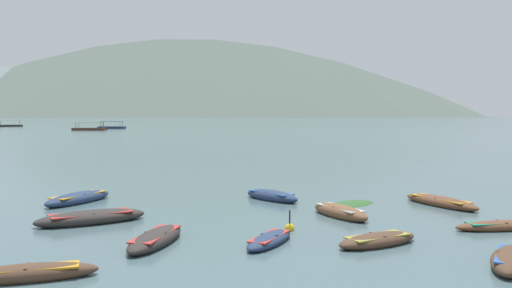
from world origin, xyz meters
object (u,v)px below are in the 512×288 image
Objects in this scene: rowboat_4 at (78,198)px; rowboat_7 at (91,218)px; rowboat_1 at (270,240)px; rowboat_5 at (27,274)px; rowboat_2 at (441,202)px; rowboat_8 at (272,196)px; ferry_2 at (90,129)px; rowboat_3 at (511,260)px; rowboat_10 at (378,240)px; rowboat_0 at (502,226)px; mooring_buoy at (290,228)px; ferry_0 at (10,125)px; rowboat_6 at (340,212)px; rowboat_9 at (156,239)px; ferry_1 at (112,127)px.

rowboat_4 is 0.96× the size of rowboat_7.
rowboat_4 is (-8.54, 9.44, 0.06)m from rowboat_1.
rowboat_2 is at bearing 31.45° from rowboat_5.
rowboat_8 is (8.27, 12.49, 0.03)m from rowboat_5.
rowboat_5 is 0.39× the size of ferry_2.
rowboat_4 reaches higher than rowboat_1.
rowboat_8 is (8.13, 5.04, -0.00)m from rowboat_7.
rowboat_1 is at bearing -75.78° from ferry_2.
rowboat_1 is at bearing 153.00° from rowboat_3.
rowboat_1 is at bearing -144.23° from rowboat_2.
ferry_2 is at bearing 106.42° from rowboat_3.
rowboat_10 reaches higher than rowboat_1.
rowboat_2 is at bearing 51.98° from rowboat_10.
rowboat_0 is 8.20m from mooring_buoy.
rowboat_5 is at bearing -154.97° from rowboat_1.
ferry_0 reaches higher than rowboat_2.
ferry_0 reaches higher than rowboat_7.
rowboat_1 is 8.02m from rowboat_7.
rowboat_10 is (10.62, 2.73, -0.01)m from rowboat_5.
rowboat_3 reaches higher than rowboat_2.
mooring_buoy is at bearing -92.04° from rowboat_8.
rowboat_6 is at bearing 1.53° from rowboat_7.
rowboat_4 is 0.47× the size of ferry_0.
rowboat_9 is at bearing -77.29° from ferry_2.
rowboat_0 is 0.44× the size of ferry_1.
rowboat_6 is 3.63m from mooring_buoy.
ferry_1 is at bearing 103.15° from rowboat_6.
rowboat_6 is 1.08× the size of rowboat_10.
rowboat_6 is at bearing 89.73° from rowboat_10.
mooring_buoy is at bearing -37.87° from rowboat_4.
rowboat_4 reaches higher than rowboat_9.
rowboat_10 is (-5.56, -1.82, 0.02)m from rowboat_0.
rowboat_4 is at bearing 142.13° from mooring_buoy.
rowboat_6 reaches higher than rowboat_1.
rowboat_2 is 1.35× the size of rowboat_10.
rowboat_1 is 0.33× the size of ferry_0.
rowboat_10 is at bearing -8.19° from rowboat_1.
rowboat_4 is 130.02m from ferry_2.
rowboat_9 is 201.80m from ferry_0.
rowboat_0 is 4.38× the size of mooring_buoy.
ferry_1 is at bearing 102.00° from mooring_buoy.
rowboat_4 is at bearing 117.19° from rowboat_9.
rowboat_1 is at bearing -129.32° from rowboat_6.
rowboat_3 is 0.71× the size of rowboat_7.
rowboat_7 is 0.48× the size of ferry_2.
rowboat_4 reaches higher than rowboat_8.
ferry_2 reaches higher than rowboat_3.
ferry_1 is (-32.82, 145.90, 0.25)m from rowboat_8.
rowboat_5 is 0.40× the size of ferry_0.
rowboat_10 is 0.36× the size of ferry_0.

